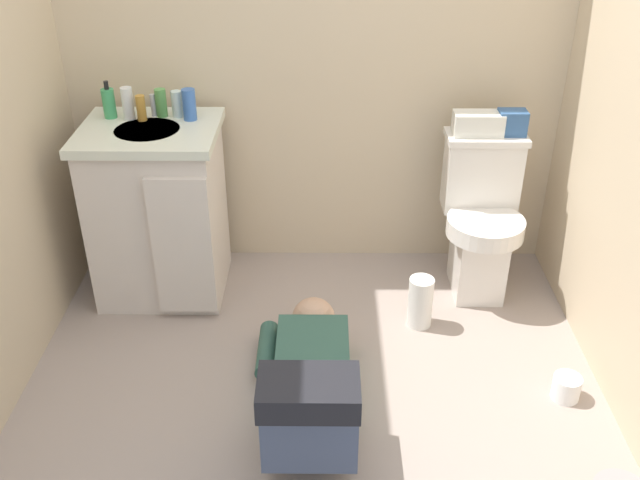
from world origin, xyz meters
TOP-DOWN VIEW (x-y plane):
  - ground_plane at (0.00, 0.00)m, footprint 2.80×3.05m
  - wall_back at (0.00, 1.06)m, footprint 2.46×0.08m
  - toilet at (0.77, 0.73)m, footprint 0.36×0.46m
  - vanity_cabinet at (-0.71, 0.71)m, footprint 0.60×0.53m
  - faucet at (-0.72, 0.85)m, footprint 0.02×0.02m
  - person_plumber at (-0.01, -0.19)m, footprint 0.39×1.06m
  - tissue_box at (0.73, 0.82)m, footprint 0.22×0.11m
  - toiletry_bag at (0.88, 0.82)m, footprint 0.12×0.09m
  - soap_dispenser at (-0.91, 0.83)m, footprint 0.06×0.06m
  - bottle_white at (-0.82, 0.82)m, footprint 0.05×0.05m
  - bottle_amber at (-0.76, 0.80)m, footprint 0.04×0.04m
  - bottle_green at (-0.68, 0.85)m, footprint 0.05×0.05m
  - bottle_clear at (-0.61, 0.84)m, footprint 0.05×0.05m
  - bottle_blue at (-0.55, 0.81)m, footprint 0.06×0.06m
  - paper_towel_roll at (0.47, 0.41)m, footprint 0.11×0.11m
  - toilet_paper_roll at (0.99, -0.06)m, footprint 0.11×0.11m

SIDE VIEW (x-z plane):
  - ground_plane at x=0.00m, z-range -0.04..0.00m
  - toilet_paper_roll at x=0.99m, z-range 0.00..0.10m
  - paper_towel_roll at x=0.47m, z-range 0.00..0.24m
  - person_plumber at x=-0.01m, z-range -0.08..0.44m
  - toilet at x=0.77m, z-range -0.01..0.74m
  - vanity_cabinet at x=-0.71m, z-range 0.01..0.83m
  - tissue_box at x=0.73m, z-range 0.75..0.85m
  - toiletry_bag at x=0.88m, z-range 0.75..0.86m
  - faucet at x=-0.72m, z-range 0.82..0.92m
  - bottle_amber at x=-0.76m, z-range 0.82..0.93m
  - bottle_clear at x=-0.61m, z-range 0.82..0.94m
  - bottle_green at x=-0.68m, z-range 0.82..0.94m
  - soap_dispenser at x=-0.91m, z-range 0.80..0.97m
  - bottle_blue at x=-0.55m, z-range 0.82..0.96m
  - bottle_white at x=-0.82m, z-range 0.82..0.96m
  - wall_back at x=0.00m, z-range 0.00..2.40m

